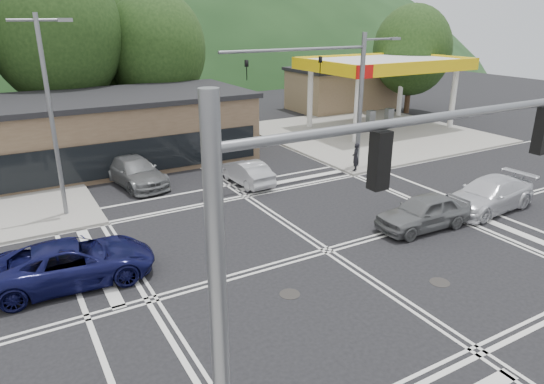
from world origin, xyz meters
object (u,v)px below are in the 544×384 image
car_grey_center (424,212)px  car_queue_b (220,136)px  car_silver_east (489,195)px  car_northbound (135,171)px  car_queue_a (247,172)px  pedestrian (356,157)px  car_blue_west (74,262)px

car_grey_center → car_queue_b: 17.87m
car_grey_center → car_silver_east: 4.36m
car_grey_center → car_silver_east: bearing=92.5°
car_northbound → car_queue_a: bearing=-37.7°
car_silver_east → car_northbound: size_ratio=1.01×
car_grey_center → pedestrian: (2.53, 7.80, 0.22)m
car_queue_b → pedestrian: pedestrian is taller
car_grey_center → car_queue_b: (-1.78, 17.78, -0.03)m
car_grey_center → car_silver_east: (4.36, -0.00, 0.01)m
car_northbound → car_silver_east: bearing=-51.1°
car_silver_east → pedestrian: 8.02m
car_queue_b → car_grey_center: bearing=97.3°
car_queue_b → car_queue_a: bearing=77.0°
car_silver_east → car_grey_center: bearing=-93.7°
car_silver_east → car_queue_b: bearing=-164.6°
car_queue_b → car_northbound: size_ratio=0.82×
car_blue_west → car_silver_east: 18.66m
car_northbound → pedestrian: size_ratio=3.13×
car_silver_east → car_queue_b: car_silver_east is taller
car_northbound → car_blue_west: bearing=-125.9°
car_blue_west → car_queue_a: size_ratio=1.36×
car_queue_b → car_northbound: bearing=37.6°
car_northbound → car_grey_center: bearing=-61.9°
car_grey_center → car_queue_a: car_grey_center is taller
car_queue_a → car_queue_b: 8.76m
car_grey_center → car_blue_west: bearing=-98.7°
car_silver_east → car_queue_a: size_ratio=1.31×
car_silver_east → car_queue_a: car_silver_east is taller
car_queue_a → pedestrian: pedestrian is taller
car_queue_a → car_northbound: bearing=-30.9°
car_blue_west → car_grey_center: size_ratio=1.23×
car_queue_b → pedestrian: 10.87m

